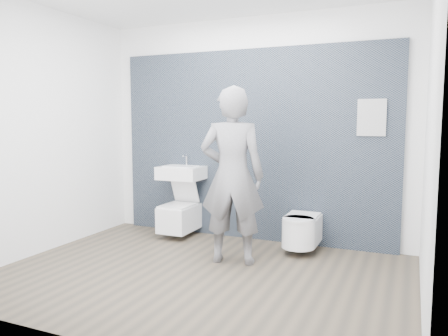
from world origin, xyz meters
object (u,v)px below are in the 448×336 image
at_px(toilet_square, 179,216).
at_px(toilet_rounded, 301,230).
at_px(visitor, 232,176).
at_px(washbasin, 181,172).

xyz_separation_m(toilet_square, toilet_rounded, (1.62, -0.04, -0.01)).
bearing_deg(visitor, toilet_rounded, -146.53).
bearing_deg(washbasin, toilet_rounded, -3.83).
relative_size(washbasin, toilet_rounded, 0.89).
distance_m(washbasin, toilet_rounded, 1.73).
height_order(toilet_rounded, visitor, visitor).
bearing_deg(toilet_rounded, visitor, -132.80).
bearing_deg(toilet_square, toilet_rounded, -1.57).
bearing_deg(toilet_rounded, washbasin, 176.17).
height_order(washbasin, visitor, visitor).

